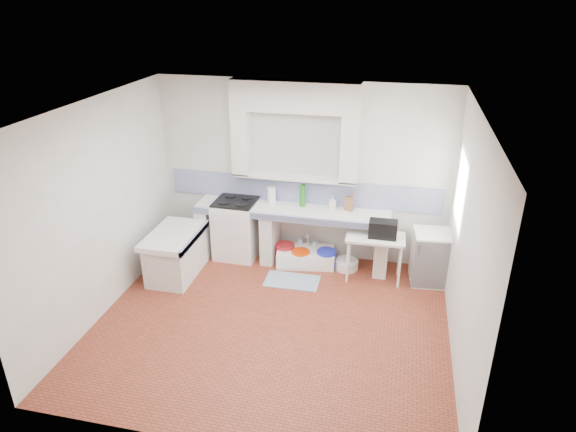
% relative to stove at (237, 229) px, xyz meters
% --- Properties ---
extents(floor, '(4.50, 4.50, 0.00)m').
position_rel_stove_xyz_m(floor, '(1.00, -1.70, -0.47)').
color(floor, brown).
rests_on(floor, ground).
extents(ceiling, '(4.50, 4.50, 0.00)m').
position_rel_stove_xyz_m(ceiling, '(1.00, -1.70, 2.33)').
color(ceiling, silver).
rests_on(ceiling, ground).
extents(wall_back, '(4.50, 0.00, 4.50)m').
position_rel_stove_xyz_m(wall_back, '(1.00, 0.30, 0.93)').
color(wall_back, silver).
rests_on(wall_back, ground).
extents(wall_front, '(4.50, 0.00, 4.50)m').
position_rel_stove_xyz_m(wall_front, '(1.00, -3.70, 0.93)').
color(wall_front, silver).
rests_on(wall_front, ground).
extents(wall_left, '(0.00, 4.50, 4.50)m').
position_rel_stove_xyz_m(wall_left, '(-1.25, -1.70, 0.93)').
color(wall_left, silver).
rests_on(wall_left, ground).
extents(wall_right, '(0.00, 4.50, 4.50)m').
position_rel_stove_xyz_m(wall_right, '(3.25, -1.70, 0.93)').
color(wall_right, silver).
rests_on(wall_right, ground).
extents(alcove_mass, '(1.90, 0.25, 0.45)m').
position_rel_stove_xyz_m(alcove_mass, '(0.90, 0.17, 2.11)').
color(alcove_mass, silver).
rests_on(alcove_mass, ground).
extents(window_frame, '(0.35, 0.86, 1.06)m').
position_rel_stove_xyz_m(window_frame, '(3.42, -0.50, 1.13)').
color(window_frame, '#362011').
rests_on(window_frame, ground).
extents(lace_valance, '(0.01, 0.84, 0.24)m').
position_rel_stove_xyz_m(lace_valance, '(3.28, -0.50, 1.51)').
color(lace_valance, white).
rests_on(lace_valance, ground).
extents(counter_slab, '(3.00, 0.60, 0.08)m').
position_rel_stove_xyz_m(counter_slab, '(0.90, -0.00, 0.39)').
color(counter_slab, white).
rests_on(counter_slab, ground).
extents(counter_lip, '(3.00, 0.04, 0.10)m').
position_rel_stove_xyz_m(counter_lip, '(0.90, -0.28, 0.39)').
color(counter_lip, navy).
rests_on(counter_lip, ground).
extents(counter_pier_left, '(0.20, 0.55, 0.82)m').
position_rel_stove_xyz_m(counter_pier_left, '(-0.50, -0.00, -0.06)').
color(counter_pier_left, silver).
rests_on(counter_pier_left, ground).
extents(counter_pier_mid, '(0.20, 0.55, 0.82)m').
position_rel_stove_xyz_m(counter_pier_mid, '(0.55, -0.00, -0.06)').
color(counter_pier_mid, silver).
rests_on(counter_pier_mid, ground).
extents(counter_pier_right, '(0.20, 0.55, 0.82)m').
position_rel_stove_xyz_m(counter_pier_right, '(2.30, -0.00, -0.06)').
color(counter_pier_right, silver).
rests_on(counter_pier_right, ground).
extents(peninsula_top, '(0.70, 1.10, 0.08)m').
position_rel_stove_xyz_m(peninsula_top, '(-0.70, -0.80, 0.19)').
color(peninsula_top, white).
rests_on(peninsula_top, ground).
extents(peninsula_base, '(0.60, 1.00, 0.62)m').
position_rel_stove_xyz_m(peninsula_base, '(-0.70, -0.80, -0.16)').
color(peninsula_base, silver).
rests_on(peninsula_base, ground).
extents(peninsula_lip, '(0.04, 1.10, 0.10)m').
position_rel_stove_xyz_m(peninsula_lip, '(-0.37, -0.80, 0.19)').
color(peninsula_lip, navy).
rests_on(peninsula_lip, ground).
extents(backsplash, '(4.27, 0.03, 0.40)m').
position_rel_stove_xyz_m(backsplash, '(1.00, 0.28, 0.63)').
color(backsplash, navy).
rests_on(backsplash, ground).
extents(stove, '(0.68, 0.65, 0.93)m').
position_rel_stove_xyz_m(stove, '(0.00, 0.00, 0.00)').
color(stove, white).
rests_on(stove, ground).
extents(sink, '(0.95, 0.61, 0.21)m').
position_rel_stove_xyz_m(sink, '(1.13, -0.05, -0.36)').
color(sink, white).
rests_on(sink, ground).
extents(side_table, '(0.86, 0.49, 0.04)m').
position_rel_stove_xyz_m(side_table, '(2.20, -0.27, -0.11)').
color(side_table, white).
rests_on(side_table, ground).
extents(fridge, '(0.56, 0.56, 0.80)m').
position_rel_stove_xyz_m(fridge, '(3.00, -0.16, -0.07)').
color(fridge, white).
rests_on(fridge, ground).
extents(bucket_red, '(0.31, 0.31, 0.29)m').
position_rel_stove_xyz_m(bucket_red, '(0.80, -0.03, -0.32)').
color(bucket_red, '#A81B22').
rests_on(bucket_red, ground).
extents(bucket_orange, '(0.31, 0.31, 0.27)m').
position_rel_stove_xyz_m(bucket_orange, '(1.07, -0.16, -0.33)').
color(bucket_orange, '#E93C02').
rests_on(bucket_orange, ground).
extents(bucket_blue, '(0.39, 0.39, 0.28)m').
position_rel_stove_xyz_m(bucket_blue, '(1.47, -0.09, -0.32)').
color(bucket_blue, '#1E29C0').
rests_on(bucket_blue, ground).
extents(basin_white, '(0.41, 0.41, 0.14)m').
position_rel_stove_xyz_m(basin_white, '(1.78, -0.06, -0.40)').
color(basin_white, white).
rests_on(basin_white, ground).
extents(water_bottle_a, '(0.10, 0.10, 0.33)m').
position_rel_stove_xyz_m(water_bottle_a, '(1.00, 0.15, -0.30)').
color(water_bottle_a, silver).
rests_on(water_bottle_a, ground).
extents(water_bottle_b, '(0.10, 0.10, 0.32)m').
position_rel_stove_xyz_m(water_bottle_b, '(1.25, 0.11, -0.31)').
color(water_bottle_b, silver).
rests_on(water_bottle_b, ground).
extents(black_bag, '(0.40, 0.23, 0.25)m').
position_rel_stove_xyz_m(black_bag, '(2.30, -0.27, 0.37)').
color(black_bag, black).
rests_on(black_bag, side_table).
extents(green_bottle_a, '(0.08, 0.08, 0.30)m').
position_rel_stove_xyz_m(green_bottle_a, '(1.02, 0.15, 0.58)').
color(green_bottle_a, '#1D751D').
rests_on(green_bottle_a, counter_slab).
extents(green_bottle_b, '(0.09, 0.09, 0.36)m').
position_rel_stove_xyz_m(green_bottle_b, '(1.04, 0.13, 0.61)').
color(green_bottle_b, '#1D751D').
rests_on(green_bottle_b, counter_slab).
extents(knife_block, '(0.12, 0.11, 0.21)m').
position_rel_stove_xyz_m(knife_block, '(1.75, 0.15, 0.54)').
color(knife_block, olive).
rests_on(knife_block, counter_slab).
extents(cutting_board, '(0.04, 0.20, 0.27)m').
position_rel_stove_xyz_m(cutting_board, '(1.79, 0.15, 0.57)').
color(cutting_board, olive).
rests_on(cutting_board, counter_slab).
extents(paper_towel, '(0.16, 0.16, 0.27)m').
position_rel_stove_xyz_m(paper_towel, '(0.54, 0.15, 0.57)').
color(paper_towel, white).
rests_on(paper_towel, counter_slab).
extents(soap_bottle, '(0.13, 0.13, 0.21)m').
position_rel_stove_xyz_m(soap_bottle, '(1.50, 0.15, 0.54)').
color(soap_bottle, white).
rests_on(soap_bottle, counter_slab).
extents(rug, '(0.81, 0.46, 0.01)m').
position_rel_stove_xyz_m(rug, '(1.04, -0.62, -0.46)').
color(rug, '#3E648B').
rests_on(rug, ground).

